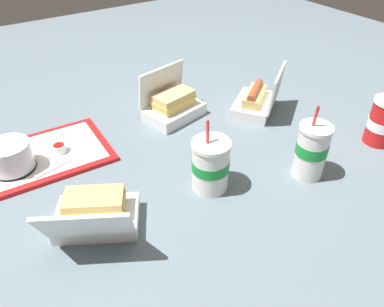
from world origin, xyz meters
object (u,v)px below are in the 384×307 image
plastic_fork (53,168)px  clamshell_hotdog_corner (257,101)px  soda_cup_back (311,150)px  clamshell_sandwich_back (173,105)px  clamshell_sandwich_right (95,214)px  soda_cup_right (211,165)px  ketchup_cup (59,148)px  cake_container (11,157)px  soda_cup_front (383,122)px  food_tray (44,156)px

plastic_fork → clamshell_hotdog_corner: bearing=160.8°
soda_cup_back → clamshell_sandwich_back: bearing=-72.9°
clamshell_hotdog_corner → clamshell_sandwich_right: clamshell_hotdog_corner is taller
clamshell_sandwich_right → soda_cup_right: size_ratio=1.28×
soda_cup_right → soda_cup_back: size_ratio=0.94×
clamshell_sandwich_right → ketchup_cup: bearing=-93.3°
ketchup_cup → clamshell_sandwich_back: size_ratio=0.18×
clamshell_sandwich_back → clamshell_sandwich_right: (0.41, 0.34, -0.00)m
cake_container → soda_cup_front: 1.08m
clamshell_sandwich_back → soda_cup_back: (-0.15, 0.47, 0.04)m
plastic_fork → clamshell_sandwich_back: bearing=175.1°
clamshell_hotdog_corner → soda_cup_right: (0.37, 0.24, 0.03)m
ketchup_cup → clamshell_sandwich_right: 0.33m
clamshell_sandwich_right → soda_cup_front: (-0.86, 0.15, 0.03)m
plastic_fork → clamshell_sandwich_right: size_ratio=0.42×
plastic_fork → soda_cup_front: bearing=140.4°
clamshell_hotdog_corner → soda_cup_right: 0.44m
food_tray → plastic_fork: plastic_fork is taller
food_tray → clamshell_sandwich_back: (-0.44, 0.01, 0.04)m
plastic_fork → soda_cup_back: (-0.58, 0.40, 0.07)m
cake_container → soda_cup_right: soda_cup_right is taller
cake_container → ketchup_cup: size_ratio=2.96×
soda_cup_right → soda_cup_front: 0.57m
ketchup_cup → soda_cup_back: (-0.54, 0.47, 0.05)m
clamshell_sandwich_right → soda_cup_right: (-0.31, 0.03, 0.03)m
plastic_fork → soda_cup_right: size_ratio=0.54×
clamshell_sandwich_right → soda_cup_right: bearing=174.5°
food_tray → clamshell_hotdog_corner: 0.72m
soda_cup_front → soda_cup_back: size_ratio=0.95×
clamshell_sandwich_back → soda_cup_back: bearing=107.1°
clamshell_sandwich_right → soda_cup_right: 0.31m
clamshell_hotdog_corner → soda_cup_right: soda_cup_right is taller
clamshell_sandwich_right → soda_cup_front: soda_cup_front is taller
soda_cup_back → clamshell_hotdog_corner: bearing=-108.8°
cake_container → clamshell_sandwich_back: 0.53m
ketchup_cup → soda_cup_back: bearing=139.2°
clamshell_sandwich_back → cake_container: bearing=1.6°
plastic_fork → soda_cup_back: soda_cup_back is taller
food_tray → soda_cup_front: bearing=150.9°
clamshell_hotdog_corner → food_tray: bearing=-11.3°
soda_cup_back → food_tray: bearing=-39.5°
cake_container → soda_cup_right: size_ratio=0.58×
clamshell_sandwich_back → soda_cup_back: size_ratio=1.00×
plastic_fork → soda_cup_right: 0.44m
food_tray → soda_cup_right: (-0.33, 0.38, 0.07)m
ketchup_cup → plastic_fork: bearing=58.3°
clamshell_hotdog_corner → plastic_fork: bearing=-4.4°
ketchup_cup → clamshell_sandwich_back: 0.40m
cake_container → clamshell_hotdog_corner: (-0.79, 0.12, -0.01)m
plastic_fork → clamshell_sandwich_right: (-0.02, 0.26, 0.03)m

